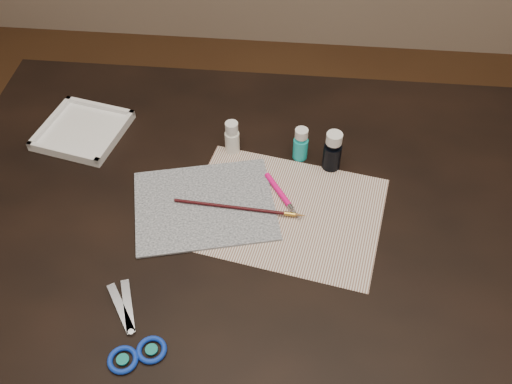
# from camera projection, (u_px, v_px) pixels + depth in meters

# --- Properties ---
(ground) EXTENTS (3.50, 3.50, 0.02)m
(ground) POSITION_uv_depth(u_px,v_px,m) (256.00, 375.00, 1.69)
(ground) COLOR #422614
(ground) RESTS_ON ground
(table) EXTENTS (1.30, 0.90, 0.75)m
(table) POSITION_uv_depth(u_px,v_px,m) (256.00, 307.00, 1.41)
(table) COLOR black
(table) RESTS_ON ground
(paper) EXTENTS (0.42, 0.35, 0.00)m
(paper) POSITION_uv_depth(u_px,v_px,m) (284.00, 212.00, 1.13)
(paper) COLOR silver
(paper) RESTS_ON table
(canvas) EXTENTS (0.32, 0.28, 0.00)m
(canvas) POSITION_uv_depth(u_px,v_px,m) (205.00, 205.00, 1.13)
(canvas) COLOR black
(canvas) RESTS_ON paper
(paint_bottle_white) EXTENTS (0.04, 0.04, 0.08)m
(paint_bottle_white) POSITION_uv_depth(u_px,v_px,m) (232.00, 137.00, 1.22)
(paint_bottle_white) COLOR white
(paint_bottle_white) RESTS_ON table
(paint_bottle_cyan) EXTENTS (0.04, 0.04, 0.08)m
(paint_bottle_cyan) POSITION_uv_depth(u_px,v_px,m) (301.00, 144.00, 1.20)
(paint_bottle_cyan) COLOR #18B4B9
(paint_bottle_cyan) RESTS_ON table
(paint_bottle_navy) EXTENTS (0.05, 0.05, 0.09)m
(paint_bottle_navy) POSITION_uv_depth(u_px,v_px,m) (333.00, 151.00, 1.18)
(paint_bottle_navy) COLOR black
(paint_bottle_navy) RESTS_ON table
(paintbrush) EXTENTS (0.26, 0.02, 0.01)m
(paintbrush) POSITION_uv_depth(u_px,v_px,m) (240.00, 208.00, 1.12)
(paintbrush) COLOR black
(paintbrush) RESTS_ON canvas
(craft_knife) EXTENTS (0.09, 0.12, 0.01)m
(craft_knife) POSITION_uv_depth(u_px,v_px,m) (283.00, 197.00, 1.14)
(craft_knife) COLOR #FF0B7D
(craft_knife) RESTS_ON paper
(scissors) EXTENTS (0.19, 0.22, 0.01)m
(scissors) POSITION_uv_depth(u_px,v_px,m) (124.00, 325.00, 0.95)
(scissors) COLOR silver
(scissors) RESTS_ON table
(palette_tray) EXTENTS (0.21, 0.21, 0.02)m
(palette_tray) POSITION_uv_depth(u_px,v_px,m) (83.00, 130.00, 1.27)
(palette_tray) COLOR white
(palette_tray) RESTS_ON table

